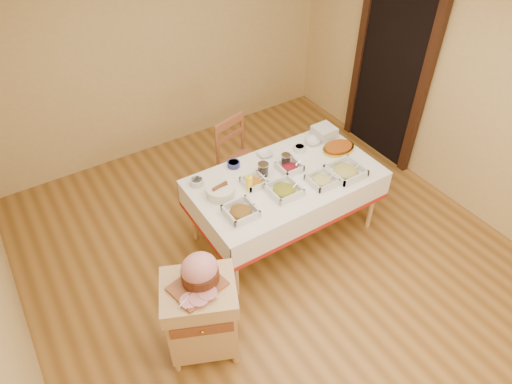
% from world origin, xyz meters
% --- Properties ---
extents(room_shell, '(5.00, 5.00, 5.00)m').
position_xyz_m(room_shell, '(0.00, 0.00, 1.30)').
color(room_shell, olive).
rests_on(room_shell, ground).
extents(doorway, '(0.09, 1.10, 2.20)m').
position_xyz_m(doorway, '(2.20, 0.90, 1.11)').
color(doorway, black).
rests_on(doorway, ground).
extents(dining_table, '(1.82, 1.02, 0.76)m').
position_xyz_m(dining_table, '(0.30, 0.30, 0.60)').
color(dining_table, '#DAB178').
rests_on(dining_table, ground).
extents(butcher_cart, '(0.70, 0.66, 0.80)m').
position_xyz_m(butcher_cart, '(-1.01, -0.43, 0.45)').
color(butcher_cart, '#DAB178').
rests_on(butcher_cart, ground).
extents(dining_chair, '(0.54, 0.52, 0.99)m').
position_xyz_m(dining_chair, '(0.22, 1.03, 0.51)').
color(dining_chair, brown).
rests_on(dining_chair, ground).
extents(ham_on_board, '(0.40, 0.38, 0.26)m').
position_xyz_m(ham_on_board, '(-0.97, -0.40, 0.91)').
color(ham_on_board, brown).
rests_on(ham_on_board, butcher_cart).
extents(serving_dish_a, '(0.26, 0.26, 0.11)m').
position_xyz_m(serving_dish_a, '(-0.33, 0.09, 0.80)').
color(serving_dish_a, silver).
rests_on(serving_dish_a, dining_table).
extents(serving_dish_b, '(0.27, 0.27, 0.11)m').
position_xyz_m(serving_dish_b, '(0.15, 0.12, 0.80)').
color(serving_dish_b, silver).
rests_on(serving_dish_b, dining_table).
extents(serving_dish_c, '(0.24, 0.24, 0.10)m').
position_xyz_m(serving_dish_c, '(0.53, 0.05, 0.79)').
color(serving_dish_c, silver).
rests_on(serving_dish_c, dining_table).
extents(serving_dish_d, '(0.31, 0.31, 0.12)m').
position_xyz_m(serving_dish_d, '(0.81, 0.02, 0.80)').
color(serving_dish_d, silver).
rests_on(serving_dish_d, dining_table).
extents(serving_dish_e, '(0.21, 0.20, 0.10)m').
position_xyz_m(serving_dish_e, '(-0.02, 0.37, 0.79)').
color(serving_dish_e, silver).
rests_on(serving_dish_e, dining_table).
extents(serving_dish_f, '(0.22, 0.21, 0.10)m').
position_xyz_m(serving_dish_f, '(0.39, 0.37, 0.79)').
color(serving_dish_f, silver).
rests_on(serving_dish_f, dining_table).
extents(small_bowl_left, '(0.13, 0.13, 0.06)m').
position_xyz_m(small_bowl_left, '(-0.47, 0.66, 0.79)').
color(small_bowl_left, silver).
rests_on(small_bowl_left, dining_table).
extents(small_bowl_mid, '(0.13, 0.13, 0.05)m').
position_xyz_m(small_bowl_mid, '(-0.04, 0.71, 0.79)').
color(small_bowl_mid, navy).
rests_on(small_bowl_mid, dining_table).
extents(small_bowl_right, '(0.12, 0.12, 0.06)m').
position_xyz_m(small_bowl_right, '(0.66, 0.57, 0.79)').
color(small_bowl_right, silver).
rests_on(small_bowl_right, dining_table).
extents(bowl_white_imported, '(0.16, 0.16, 0.04)m').
position_xyz_m(bowl_white_imported, '(0.32, 0.69, 0.78)').
color(bowl_white_imported, silver).
rests_on(bowl_white_imported, dining_table).
extents(bowl_small_imported, '(0.18, 0.18, 0.05)m').
position_xyz_m(bowl_small_imported, '(0.86, 0.60, 0.79)').
color(bowl_small_imported, silver).
rests_on(bowl_small_imported, dining_table).
extents(preserve_jar_left, '(0.11, 0.11, 0.14)m').
position_xyz_m(preserve_jar_left, '(0.13, 0.44, 0.82)').
color(preserve_jar_left, silver).
rests_on(preserve_jar_left, dining_table).
extents(preserve_jar_right, '(0.10, 0.10, 0.12)m').
position_xyz_m(preserve_jar_right, '(0.41, 0.45, 0.82)').
color(preserve_jar_right, silver).
rests_on(preserve_jar_right, dining_table).
extents(mustard_bottle, '(0.06, 0.06, 0.19)m').
position_xyz_m(mustard_bottle, '(-0.09, 0.32, 0.85)').
color(mustard_bottle, yellow).
rests_on(mustard_bottle, dining_table).
extents(bread_basket, '(0.26, 0.26, 0.12)m').
position_xyz_m(bread_basket, '(-0.36, 0.40, 0.81)').
color(bread_basket, white).
rests_on(bread_basket, dining_table).
extents(plate_stack, '(0.21, 0.21, 0.12)m').
position_xyz_m(plate_stack, '(1.04, 0.63, 0.82)').
color(plate_stack, silver).
rests_on(plate_stack, dining_table).
extents(brass_platter, '(0.36, 0.26, 0.05)m').
position_xyz_m(brass_platter, '(1.01, 0.37, 0.78)').
color(brass_platter, gold).
rests_on(brass_platter, dining_table).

